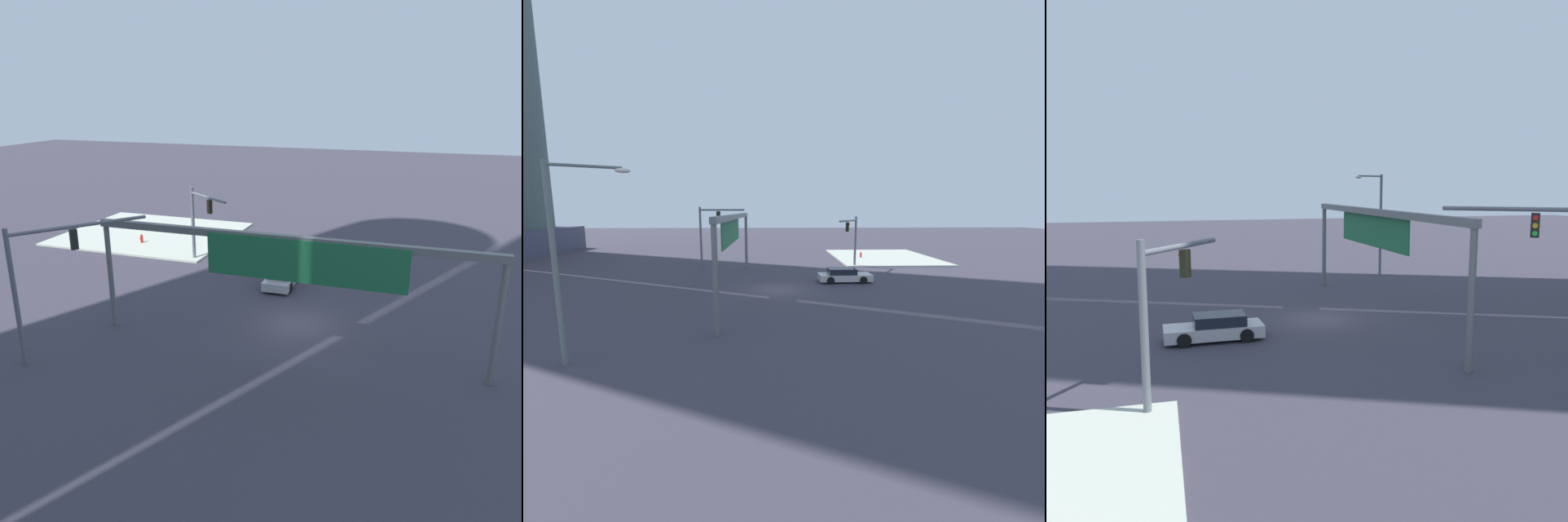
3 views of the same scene
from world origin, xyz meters
TOP-DOWN VIEW (x-y plane):
  - ground_plane at (0.00, 0.00)m, footprint 176.79×176.79m
  - sidewalk_corner at (16.97, -13.99)m, footprint 14.48×12.29m
  - traffic_signal_near_corner at (9.55, -8.22)m, footprint 3.82×2.68m
  - traffic_signal_opposite_side at (10.08, 6.98)m, footprint 4.00×5.22m
  - overhead_sign_gantry at (-0.33, 3.10)m, footprint 19.20×0.43m
  - sedan_car_approaching at (2.52, -5.89)m, footprint 1.89×4.55m
  - fire_hydrant_on_curb at (16.21, -11.00)m, footprint 0.33×0.22m

SIDE VIEW (x-z plane):
  - ground_plane at x=0.00m, z-range 0.00..0.00m
  - sidewalk_corner at x=16.97m, z-range 0.00..0.15m
  - fire_hydrant_on_curb at x=16.21m, z-range 0.13..0.84m
  - sedan_car_approaching at x=2.52m, z-range -0.03..1.18m
  - traffic_signal_near_corner at x=9.55m, z-range 0.87..6.34m
  - traffic_signal_opposite_side at x=10.08m, z-range 1.22..7.70m
  - overhead_sign_gantry at x=-0.33m, z-range 1.91..7.77m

